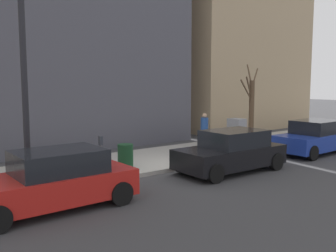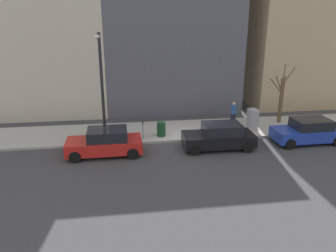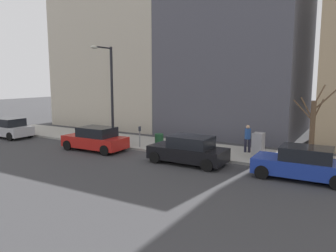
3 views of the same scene
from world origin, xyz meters
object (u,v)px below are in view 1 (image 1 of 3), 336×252
parked_car_red (54,181)px  parking_meter (101,152)px  utility_box (236,134)px  trash_bin (125,157)px  parked_car_black (231,152)px  pedestrian_near_meter (204,128)px  parked_car_blue (315,137)px  office_block_center (62,14)px  streetlamp (26,55)px  bare_tree (251,107)px

parked_car_red → parking_meter: 2.84m
utility_box → parked_car_red: bearing=104.9°
parking_meter → trash_bin: 1.34m
parking_meter → parked_car_red: bearing=127.7°
parked_car_black → trash_bin: bearing=57.4°
trash_bin → pedestrian_near_meter: size_ratio=0.54×
parked_car_blue → parked_car_red: (-0.19, 12.38, 0.00)m
parked_car_blue → trash_bin: 9.15m
pedestrian_near_meter → office_block_center: 10.93m
utility_box → streetlamp: 10.34m
parked_car_blue → utility_box: utility_box is taller
parked_car_black → bare_tree: (3.86, -5.63, 1.24)m
trash_bin → parking_meter: bearing=110.5°
bare_tree → office_block_center: office_block_center is taller
bare_tree → office_block_center: bearing=40.8°
office_block_center → parked_car_blue: bearing=-148.9°
parked_car_red → parking_meter: (1.73, -2.24, 0.24)m
parked_car_black → trash_bin: (2.14, 3.21, -0.14)m
pedestrian_near_meter → office_block_center: office_block_center is taller
parking_meter → pedestrian_near_meter: size_ratio=0.81×
parked_car_black → utility_box: 3.97m
parked_car_black → pedestrian_near_meter: bearing=-28.5°
parked_car_red → pedestrian_near_meter: size_ratio=2.54×
parked_car_blue → parked_car_red: same height
streetlamp → pedestrian_near_meter: (2.19, -8.84, -2.93)m
parked_car_black → bare_tree: bearing=-54.5°
parked_car_blue → parking_meter: bearing=80.3°
trash_bin → office_block_center: office_block_center is taller
parked_car_black → bare_tree: bare_tree is taller
pedestrian_near_meter → office_block_center: bearing=89.8°
parked_car_blue → parked_car_red: bearing=89.8°
trash_bin → parked_car_red: bearing=122.3°
parked_car_red → office_block_center: bearing=-24.0°
utility_box → streetlamp: streetlamp is taller
parked_car_blue → streetlamp: (1.37, 12.47, 3.28)m
parked_car_black → pedestrian_near_meter: (3.70, -2.10, 0.35)m
parked_car_red → utility_box: utility_box is taller
streetlamp → bare_tree: bearing=-79.3°
utility_box → trash_bin: size_ratio=1.59×
parking_meter → office_block_center: (10.36, -2.97, 6.23)m
pedestrian_near_meter → streetlamp: bearing=170.7°
parked_car_red → utility_box: bearing=-75.8°
streetlamp → pedestrian_near_meter: bearing=-76.1°
parked_car_blue → utility_box: 3.58m
parked_car_red → utility_box: size_ratio=2.95×
parked_car_black → parked_car_red: size_ratio=1.00×
office_block_center → parking_meter: bearing=164.0°
utility_box → pedestrian_near_meter: pedestrian_near_meter is taller
parked_car_red → streetlamp: bearing=2.4°
parked_car_black → parked_car_red: same height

